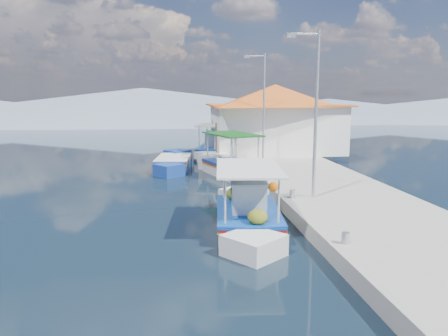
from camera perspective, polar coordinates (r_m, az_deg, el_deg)
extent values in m
plane|color=black|center=(13.85, -4.26, -8.33)|extent=(160.00, 160.00, 0.00)
cube|color=gray|center=(20.61, 11.56, -1.75)|extent=(5.00, 44.00, 0.50)
cylinder|color=#A5A8AD|center=(11.63, 15.71, -8.87)|extent=(0.20, 0.20, 0.30)
cylinder|color=#A5A8AD|center=(16.18, 8.97, -3.37)|extent=(0.20, 0.20, 0.30)
cylinder|color=#A5A8AD|center=(21.90, 4.73, 0.15)|extent=(0.20, 0.20, 0.30)
cylinder|color=#A5A8AD|center=(27.74, 2.26, 2.21)|extent=(0.20, 0.20, 0.30)
cube|color=silver|center=(14.10, 3.17, -7.18)|extent=(2.29, 3.93, 0.82)
cube|color=silver|center=(16.38, 0.75, -4.37)|extent=(1.92, 1.92, 0.91)
cube|color=silver|center=(11.92, 6.43, -10.43)|extent=(1.87, 1.87, 0.78)
cube|color=#0B3D95|center=(13.99, 3.18, -5.69)|extent=(2.36, 4.05, 0.05)
cube|color=#A50E12|center=(14.01, 3.18, -5.96)|extent=(2.36, 4.05, 0.04)
cube|color=gold|center=(14.02, 3.18, -6.20)|extent=(2.36, 4.05, 0.03)
cube|color=#0B3D95|center=(13.97, 3.19, -5.45)|extent=(2.38, 4.01, 0.04)
cube|color=brown|center=(13.98, 3.18, -5.55)|extent=(2.13, 3.84, 0.04)
cube|color=silver|center=(13.62, 3.51, -3.91)|extent=(1.16, 1.23, 0.95)
cube|color=silver|center=(13.51, 3.53, -1.88)|extent=(1.26, 1.32, 0.05)
cylinder|color=beige|center=(15.13, -1.22, -1.67)|extent=(0.06, 0.06, 1.38)
cylinder|color=beige|center=(15.50, 4.29, -1.42)|extent=(0.06, 0.06, 1.38)
cylinder|color=beige|center=(12.14, 1.83, -4.54)|extent=(0.06, 0.06, 1.38)
cylinder|color=beige|center=(12.60, 8.54, -4.11)|extent=(0.06, 0.06, 1.38)
cube|color=silver|center=(13.68, 3.24, 0.04)|extent=(2.39, 3.94, 0.06)
ellipsoid|color=#4E5316|center=(14.97, 0.63, -3.54)|extent=(0.66, 0.72, 0.49)
ellipsoid|color=#4E5316|center=(15.53, 2.43, -3.20)|extent=(0.55, 0.61, 0.41)
ellipsoid|color=#4E5316|center=(12.55, 5.94, -6.35)|extent=(0.59, 0.65, 0.44)
sphere|color=orange|center=(14.56, 5.91, -2.35)|extent=(0.35, 0.35, 0.35)
cube|color=silver|center=(23.06, 1.03, -0.44)|extent=(2.92, 3.97, 0.91)
cube|color=silver|center=(25.37, 2.00, 0.76)|extent=(1.85, 1.85, 1.00)
cube|color=silver|center=(20.83, -0.11, -1.54)|extent=(1.80, 1.80, 0.86)
cube|color=#0B3D95|center=(22.99, 1.03, 0.60)|extent=(3.01, 4.09, 0.06)
cube|color=#A50E12|center=(23.01, 1.03, 0.41)|extent=(3.01, 4.09, 0.05)
cube|color=gold|center=(23.02, 1.03, 0.24)|extent=(3.01, 4.09, 0.04)
cube|color=navy|center=(22.98, 1.03, 0.76)|extent=(3.02, 4.06, 0.05)
cube|color=brown|center=(22.99, 1.03, 0.69)|extent=(2.75, 3.86, 0.05)
cylinder|color=beige|center=(24.48, -0.10, 3.05)|extent=(0.07, 0.07, 1.53)
cylinder|color=beige|center=(24.22, 3.45, 2.96)|extent=(0.07, 0.07, 1.53)
cylinder|color=beige|center=(21.58, -1.67, 2.14)|extent=(0.07, 0.07, 1.53)
cylinder|color=beige|center=(21.29, 2.34, 2.03)|extent=(0.07, 0.07, 1.53)
cube|color=#0E4915|center=(22.80, 1.04, 4.49)|extent=(3.01, 4.00, 0.07)
cube|color=navy|center=(25.03, -6.67, 0.31)|extent=(2.12, 3.49, 0.92)
cube|color=navy|center=(27.18, -7.24, 1.30)|extent=(1.76, 1.76, 1.02)
cube|color=navy|center=(22.94, -6.02, -0.54)|extent=(1.72, 1.72, 0.87)
cube|color=#0B3D95|center=(24.96, -6.69, 1.28)|extent=(2.19, 3.59, 0.06)
cube|color=#A50E12|center=(24.97, -6.68, 1.10)|extent=(2.19, 3.59, 0.05)
cube|color=gold|center=(24.98, -6.68, 0.95)|extent=(2.19, 3.59, 0.04)
cube|color=silver|center=(24.95, -6.69, 1.43)|extent=(2.20, 3.56, 0.05)
cube|color=brown|center=(24.96, -6.69, 1.37)|extent=(1.98, 3.41, 0.05)
cube|color=silver|center=(29.94, -1.22, 1.92)|extent=(2.86, 4.20, 0.90)
cube|color=silver|center=(32.33, -2.74, 2.70)|extent=(1.97, 1.97, 1.00)
cube|color=silver|center=(27.65, 0.50, 1.27)|extent=(1.92, 1.92, 0.86)
cube|color=#0B3D95|center=(29.89, -1.22, 2.72)|extent=(2.95, 4.32, 0.06)
cube|color=#A50E12|center=(29.90, -1.22, 2.57)|extent=(2.95, 4.32, 0.05)
cube|color=gold|center=(29.91, -1.22, 2.45)|extent=(2.95, 4.32, 0.04)
cube|color=#0B3D95|center=(29.88, -1.22, 2.84)|extent=(2.96, 4.29, 0.05)
cube|color=brown|center=(29.88, -1.22, 2.79)|extent=(2.69, 4.09, 0.05)
cube|color=silver|center=(29.56, -1.04, 3.73)|extent=(1.36, 1.46, 1.05)
cube|color=silver|center=(29.51, -1.05, 4.78)|extent=(1.48, 1.58, 0.06)
cylinder|color=beige|center=(31.07, -3.62, 4.45)|extent=(0.07, 0.07, 1.52)
cylinder|color=beige|center=(31.58, -0.84, 4.55)|extent=(0.07, 0.07, 1.52)
cylinder|color=beige|center=(28.03, -1.67, 3.89)|extent=(0.07, 0.07, 1.52)
cylinder|color=beige|center=(28.59, 1.37, 4.00)|extent=(0.07, 0.07, 1.52)
cube|color=silver|center=(29.74, -1.23, 5.70)|extent=(2.96, 4.22, 0.07)
cube|color=white|center=(29.04, 6.67, 5.17)|extent=(8.00, 6.00, 3.00)
cube|color=#CD561C|center=(28.96, 6.73, 8.23)|extent=(8.64, 6.48, 0.10)
pyramid|color=#CD561C|center=(28.95, 6.75, 9.51)|extent=(10.49, 10.49, 1.40)
cube|color=brown|center=(27.44, -0.99, 3.92)|extent=(0.06, 1.00, 2.00)
cube|color=#0B3D95|center=(29.86, -1.49, 5.55)|extent=(0.06, 1.20, 0.90)
cylinder|color=#A5A8AD|center=(16.03, 12.02, 6.71)|extent=(0.12, 0.12, 6.00)
cylinder|color=#A5A8AD|center=(15.98, 10.62, 16.99)|extent=(1.00, 0.08, 0.08)
cube|color=#A5A8AD|center=(15.84, 8.81, 16.93)|extent=(0.30, 0.14, 0.14)
cylinder|color=#A5A8AD|center=(24.71, 5.26, 7.88)|extent=(0.12, 0.12, 6.00)
cylinder|color=#A5A8AD|center=(24.68, 4.19, 14.52)|extent=(1.00, 0.08, 0.08)
cube|color=#A5A8AD|center=(24.59, 3.01, 14.43)|extent=(0.30, 0.14, 0.14)
cone|color=slate|center=(69.32, -10.61, 8.08)|extent=(96.00, 96.00, 5.50)
cone|color=slate|center=(73.77, 13.56, 7.41)|extent=(76.80, 76.80, 3.80)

